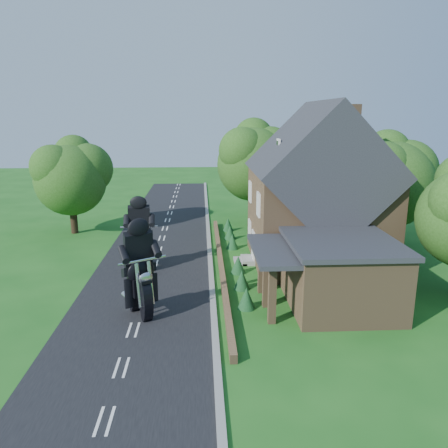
{
  "coord_description": "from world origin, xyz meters",
  "views": [
    {
      "loc": [
        3.14,
        -20.97,
        9.36
      ],
      "look_at": [
        4.5,
        5.19,
        2.8
      ],
      "focal_mm": 35.0,
      "sensor_mm": 36.0,
      "label": 1
    }
  ],
  "objects_px": {
    "garden_wall": "(221,265)",
    "house": "(317,196)",
    "motorcycle_lead": "(141,302)",
    "motorcycle_follow": "(141,258)",
    "annex": "(338,272)"
  },
  "relations": [
    {
      "from": "house",
      "to": "motorcycle_follow",
      "type": "xyz_separation_m",
      "value": [
        -11.16,
        -0.96,
        -3.64
      ]
    },
    {
      "from": "annex",
      "to": "motorcycle_follow",
      "type": "relative_size",
      "value": 4.71
    },
    {
      "from": "house",
      "to": "motorcycle_follow",
      "type": "distance_m",
      "value": 11.78
    },
    {
      "from": "garden_wall",
      "to": "house",
      "type": "relative_size",
      "value": 2.15
    },
    {
      "from": "motorcycle_lead",
      "to": "motorcycle_follow",
      "type": "xyz_separation_m",
      "value": [
        -0.85,
        6.62,
        -0.03
      ]
    },
    {
      "from": "garden_wall",
      "to": "house",
      "type": "distance_m",
      "value": 7.52
    },
    {
      "from": "house",
      "to": "garden_wall",
      "type": "bearing_deg",
      "value": -170.83
    },
    {
      "from": "annex",
      "to": "motorcycle_lead",
      "type": "relative_size",
      "value": 4.54
    },
    {
      "from": "annex",
      "to": "motorcycle_follow",
      "type": "bearing_deg",
      "value": 150.98
    },
    {
      "from": "garden_wall",
      "to": "motorcycle_follow",
      "type": "height_order",
      "value": "motorcycle_follow"
    },
    {
      "from": "house",
      "to": "annex",
      "type": "bearing_deg",
      "value": -95.24
    },
    {
      "from": "garden_wall",
      "to": "motorcycle_lead",
      "type": "bearing_deg",
      "value": -122.03
    },
    {
      "from": "garden_wall",
      "to": "motorcycle_follow",
      "type": "distance_m",
      "value": 4.99
    },
    {
      "from": "annex",
      "to": "motorcycle_follow",
      "type": "distance_m",
      "value": 12.1
    },
    {
      "from": "garden_wall",
      "to": "motorcycle_follow",
      "type": "relative_size",
      "value": 14.69
    }
  ]
}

